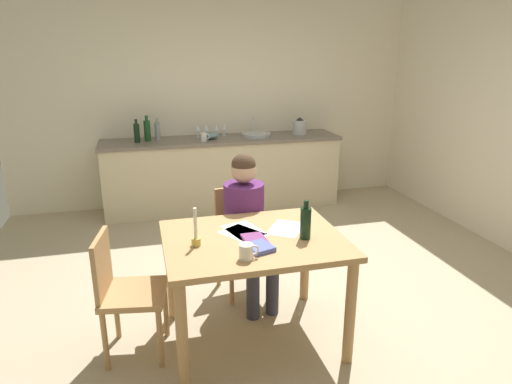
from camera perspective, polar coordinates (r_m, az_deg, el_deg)
ground_plane at (r=3.91m, az=2.16°, el=-12.76°), size 5.20×5.20×0.04m
wall_back at (r=5.94m, az=-5.05°, el=11.25°), size 5.20×0.12×2.60m
kitchen_counter at (r=5.75m, az=-4.21°, el=2.44°), size 2.95×0.64×0.90m
dining_table at (r=3.04m, az=-0.32°, el=-7.72°), size 1.18×0.93×0.77m
chair_at_table at (r=3.75m, az=-1.91°, el=-5.43°), size 0.45×0.45×0.87m
person_seated at (r=3.55m, az=-1.13°, el=-3.44°), size 0.38×0.62×1.19m
chair_side_empty at (r=3.10m, az=-16.32°, el=-11.78°), size 0.46×0.46×0.85m
coffee_mug at (r=2.68m, az=-1.19°, el=-7.54°), size 0.12×0.09×0.09m
candlestick at (r=2.87m, az=-7.62°, el=-5.45°), size 0.06×0.06×0.25m
book_magazine at (r=2.81m, az=0.44°, el=-7.01°), size 0.19×0.20×0.03m
book_cookery at (r=2.92m, az=-0.15°, el=-6.09°), size 0.15×0.21×0.02m
paper_letter at (r=3.05m, az=-1.69°, el=-5.28°), size 0.34×0.36×0.00m
paper_bill at (r=3.14m, az=3.83°, el=-4.62°), size 0.34×0.36×0.00m
paper_envelope at (r=3.11m, az=-1.59°, el=-4.83°), size 0.29×0.34×0.00m
wine_bottle_on_table at (r=2.95m, az=6.28°, el=-3.85°), size 0.07×0.07×0.26m
sink_unit at (r=5.74m, az=-0.01°, el=7.29°), size 0.36×0.36×0.24m
bottle_oil at (r=5.51m, az=-14.84°, el=7.27°), size 0.07×0.07×0.28m
bottle_vinegar at (r=5.58m, az=-13.59°, el=7.60°), size 0.08×0.08×0.30m
bottle_wine_red at (r=5.63m, az=-12.35°, el=7.58°), size 0.06×0.06×0.26m
mixing_bowl at (r=5.60m, az=-5.76°, el=7.12°), size 0.18×0.18×0.08m
stovetop_kettle at (r=5.90m, az=5.54°, el=8.23°), size 0.18×0.18×0.22m
wine_glass_near_sink at (r=5.79m, az=-4.04°, el=8.19°), size 0.07×0.07×0.15m
wine_glass_by_kettle at (r=5.77m, az=-5.06°, el=8.13°), size 0.07×0.07×0.15m
wine_glass_back_left at (r=5.75m, az=-6.29°, el=8.06°), size 0.07×0.07×0.15m
wine_glass_back_right at (r=5.73m, az=-7.38°, el=8.00°), size 0.07×0.07×0.15m
teacup_on_counter at (r=5.46m, az=-6.60°, el=6.91°), size 0.11×0.07×0.10m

